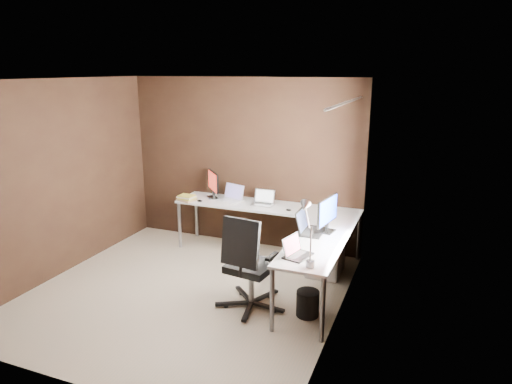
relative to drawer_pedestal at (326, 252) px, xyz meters
The scene contains 15 objects.
room 1.82m from the drawer_pedestal, 135.13° to the right, with size 3.60×3.60×2.50m.
desk 0.71m from the drawer_pedestal, 169.36° to the right, with size 2.65×2.25×0.73m.
drawer_pedestal is the anchor object (origin of this frame).
monitor_left 1.99m from the drawer_pedestal, 166.91° to the left, with size 0.33×0.36×0.40m.
monitor_right 0.80m from the drawer_pedestal, 77.31° to the right, with size 0.16×0.52×0.43m.
laptop_white 1.64m from the drawer_pedestal, 165.40° to the left, with size 0.41×0.34×0.23m.
laptop_silver 1.18m from the drawer_pedestal, 159.56° to the left, with size 0.31×0.22×0.21m.
laptop_black_big 0.70m from the drawer_pedestal, 103.52° to the right, with size 0.30×0.42×0.28m.
laptop_black_small 1.33m from the drawer_pedestal, 92.09° to the right, with size 0.29×0.35×0.21m.
book_stack 2.19m from the drawer_pedestal, behind, with size 0.29×0.26×0.08m.
mouse_left 1.98m from the drawer_pedestal, behind, with size 0.08×0.05×0.03m, color black.
mouse_corner 0.76m from the drawer_pedestal, 160.41° to the left, with size 0.08×0.05×0.03m, color black.
desk_lamp 1.63m from the drawer_pedestal, 85.92° to the right, with size 0.20×0.24×0.65m.
office_chair 1.33m from the drawer_pedestal, 116.08° to the right, with size 0.62×0.62×1.10m.
wastebasket 1.14m from the drawer_pedestal, 86.45° to the right, with size 0.25×0.25×0.29m, color black.
Camera 1 is at (2.61, -4.34, 2.61)m, focal length 32.00 mm.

